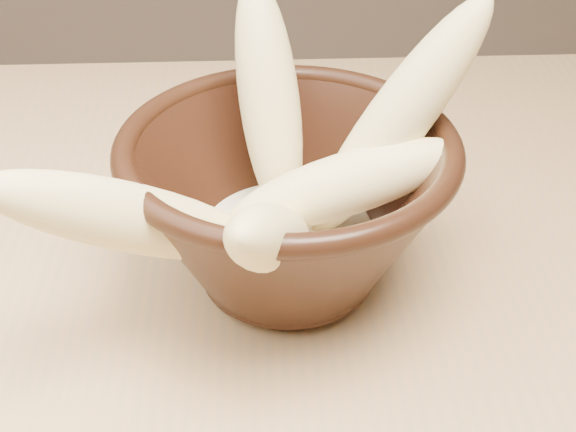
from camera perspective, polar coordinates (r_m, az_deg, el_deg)
name	(u,v)px	position (r m, az deg, el deg)	size (l,w,h in m)	color
table	(42,371)	(0.67, -17.07, -10.48)	(1.20, 0.80, 0.75)	tan
bowl	(288,203)	(0.55, 0.00, 0.91)	(0.23, 0.23, 0.13)	black
milk_puddle	(288,239)	(0.57, 0.00, -1.65)	(0.13, 0.13, 0.02)	beige
banana_upright	(269,100)	(0.57, -1.33, 8.22)	(0.04, 0.04, 0.17)	#F0D88D
banana_left	(137,219)	(0.49, -10.69, -0.21)	(0.04, 0.04, 0.21)	#F0D88D
banana_right	(397,120)	(0.54, 7.76, 6.77)	(0.04, 0.04, 0.20)	#F0D88D
banana_across	(344,185)	(0.54, 3.98, 2.21)	(0.04, 0.04, 0.16)	#F0D88D
banana_front	(270,238)	(0.48, -1.26, -1.61)	(0.04, 0.04, 0.16)	#F0D88D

